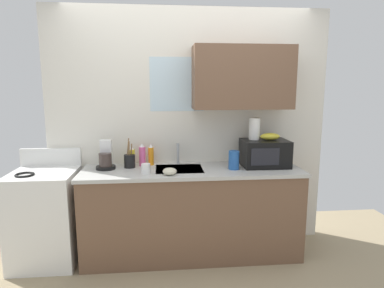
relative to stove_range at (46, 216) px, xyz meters
name	(u,v)px	position (x,y,z in m)	size (l,w,h in m)	color
kitchen_wall_assembly	(199,119)	(1.54, 0.30, 0.91)	(2.94, 0.42, 2.50)	silver
counter_unit	(192,211)	(1.43, 0.00, 0.00)	(2.17, 0.63, 0.90)	brown
sink_faucet	(178,154)	(1.30, 0.24, 0.55)	(0.03, 0.03, 0.22)	#B2B5BA
stove_range	(46,216)	(0.00, 0.00, 0.00)	(0.60, 0.60, 1.08)	white
microwave	(265,153)	(2.18, 0.04, 0.58)	(0.46, 0.35, 0.27)	black
banana_bunch	(270,137)	(2.23, 0.05, 0.75)	(0.20, 0.11, 0.07)	gold
paper_towel_roll	(254,129)	(2.08, 0.10, 0.82)	(0.11, 0.11, 0.22)	white
coffee_maker	(106,158)	(0.58, 0.10, 0.55)	(0.19, 0.21, 0.28)	black
dish_soap_bottle_orange	(151,155)	(1.02, 0.20, 0.55)	(0.06, 0.06, 0.22)	orange
dish_soap_bottle_pink	(142,155)	(0.93, 0.18, 0.55)	(0.07, 0.07, 0.23)	#E55999
dish_soap_bottle_yellow	(132,157)	(0.83, 0.18, 0.54)	(0.07, 0.07, 0.21)	yellow
cereal_canister	(234,160)	(1.84, -0.05, 0.53)	(0.10, 0.10, 0.18)	#2659A5
mug_white	(146,169)	(0.98, -0.14, 0.49)	(0.08, 0.08, 0.10)	white
utensil_crock	(130,161)	(0.81, 0.12, 0.51)	(0.11, 0.11, 0.30)	black
small_bowl	(170,171)	(1.20, -0.20, 0.47)	(0.13, 0.13, 0.07)	beige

